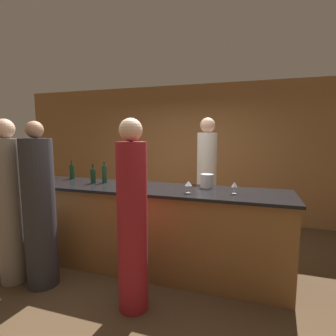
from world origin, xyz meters
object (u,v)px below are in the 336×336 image
Objects in this scene: guest_0 at (132,222)px; ice_bucket at (207,181)px; wine_bottle_2 at (104,174)px; guest_1 at (10,207)px; wine_bottle_1 at (93,176)px; wine_bottle_0 at (72,171)px; guest_2 at (40,211)px; bartender at (206,187)px.

guest_0 is 1.22m from ice_bucket.
wine_bottle_2 reaches higher than ice_bucket.
wine_bottle_1 is (0.59, 0.83, 0.27)m from guest_1.
wine_bottle_1 is at bearing -23.48° from wine_bottle_0.
guest_1 reaches higher than wine_bottle_2.
guest_1 is 2.41m from ice_bucket.
wine_bottle_0 is 0.58m from wine_bottle_1.
ice_bucket is (1.57, 0.19, -0.02)m from wine_bottle_1.
guest_2 is at bearing 176.87° from guest_0.
guest_2 is at bearing -104.02° from wine_bottle_1.
wine_bottle_2 is at bearing -176.00° from ice_bucket.
wine_bottle_1 is at bearing 30.50° from bartender.
wine_bottle_1 is at bearing 54.59° from guest_1.
wine_bottle_1 is (-1.46, -0.86, 0.23)m from bartender.
guest_1 is (-2.05, -1.69, -0.04)m from bartender.
ice_bucket is at bearing -0.99° from wine_bottle_0.
guest_1 is at bearing -125.41° from wine_bottle_1.
guest_0 is at bearing -0.96° from guest_1.
wine_bottle_0 is 0.67m from wine_bottle_2.
guest_1 is 1.21m from wine_bottle_2.
bartender is at bearing 39.53° from guest_1.
guest_0 reaches higher than guest_2.
bartender is 1.04× the size of guest_1.
bartender is at bearing 29.95° from wine_bottle_2.
guest_0 is (-0.45, -1.72, -0.05)m from bartender.
guest_2 is 1.00m from wine_bottle_2.
guest_2 is (-1.66, -1.65, -0.07)m from bartender.
wine_bottle_2 is (-0.88, 0.95, 0.30)m from guest_0.
bartender is at bearing 75.39° from guest_0.
wine_bottle_0 is 1.66× the size of ice_bucket.
guest_1 is 6.81× the size of wine_bottle_0.
wine_bottle_1 is 0.91× the size of wine_bottle_2.
bartender is 7.07× the size of wine_bottle_0.
guest_2 is 6.96× the size of wine_bottle_1.
guest_0 is at bearing 75.39° from bartender.
wine_bottle_2 is 1.45m from ice_bucket.
wine_bottle_2 is (0.66, -0.14, 0.01)m from wine_bottle_0.
guest_2 is 2.05m from ice_bucket.
bartender reaches higher than ice_bucket.
bartender is 2.34m from guest_2.
bartender is 11.72× the size of ice_bucket.
wine_bottle_1 is 1.59m from ice_bucket.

